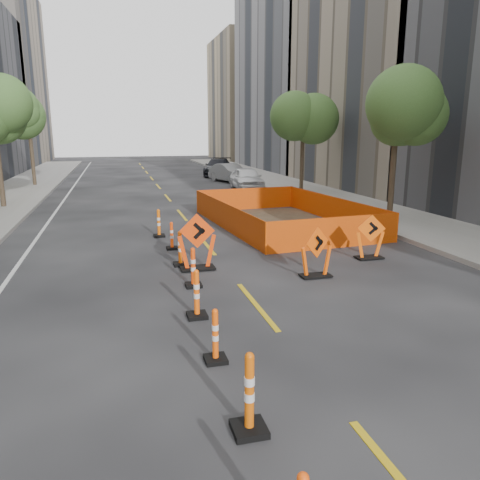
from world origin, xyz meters
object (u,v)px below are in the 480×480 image
object	(u,v)px
channelizer_8	(159,223)
chevron_sign_left	(197,242)
chevron_sign_right	(370,237)
channelizer_7	(172,236)
channelizer_5	(193,267)
parked_car_mid	(230,173)
parked_car_far	(218,167)
channelizer_4	(197,294)
parked_car_near	(247,178)
channelizer_2	(249,393)
channelizer_6	(180,248)
channelizer_3	(215,335)
chevron_sign_center	(316,252)

from	to	relation	value
channelizer_8	chevron_sign_left	distance (m)	4.59
chevron_sign_right	channelizer_7	bearing A→B (deg)	173.96
channelizer_5	chevron_sign_right	xyz separation A→B (m)	(5.64, 1.24, 0.18)
parked_car_mid	parked_car_far	xyz separation A→B (m)	(0.24, 5.30, 0.06)
channelizer_5	parked_car_far	distance (m)	30.03
channelizer_4	chevron_sign_right	size ratio (longest dim) A/B	0.76
channelizer_5	parked_car_near	world-z (taller)	parked_car_near
channelizer_2	channelizer_6	bearing A→B (deg)	88.57
channelizer_2	channelizer_4	world-z (taller)	channelizer_2
parked_car_near	parked_car_far	bearing A→B (deg)	92.13
channelizer_6	parked_car_mid	bearing A→B (deg)	72.72
channelizer_4	channelizer_2	bearing A→B (deg)	-90.01
channelizer_5	parked_car_mid	distance (m)	24.84
channelizer_8	chevron_sign_right	xyz separation A→B (m)	(5.94, -4.74, 0.17)
parked_car_mid	parked_car_far	distance (m)	5.31
channelizer_3	chevron_sign_center	distance (m)	5.31
parked_car_far	channelizer_8	bearing A→B (deg)	-88.74
parked_car_mid	parked_car_near	bearing A→B (deg)	-109.34
parked_car_near	parked_car_mid	world-z (taller)	parked_car_near
channelizer_4	chevron_sign_right	world-z (taller)	chevron_sign_right
channelizer_5	channelizer_3	bearing A→B (deg)	-93.99
channelizer_4	channelizer_3	bearing A→B (deg)	-90.71
channelizer_7	parked_car_near	distance (m)	16.50
channelizer_4	channelizer_8	bearing A→B (deg)	90.34
channelizer_6	parked_car_mid	world-z (taller)	parked_car_mid
channelizer_8	channelizer_5	bearing A→B (deg)	-87.13
channelizer_6	parked_car_mid	xyz separation A→B (m)	(6.82, 21.91, 0.18)
channelizer_3	channelizer_5	size ratio (longest dim) A/B	0.94
channelizer_2	channelizer_7	size ratio (longest dim) A/B	1.22
channelizer_2	chevron_sign_left	distance (m)	7.45
channelizer_2	channelizer_3	xyz separation A→B (m)	(-0.02, 1.99, -0.09)
chevron_sign_right	parked_car_far	world-z (taller)	parked_car_far
channelizer_2	parked_car_mid	bearing A→B (deg)	76.78
channelizer_3	channelizer_4	xyz separation A→B (m)	(0.02, 1.99, 0.05)
channelizer_2	channelizer_4	size ratio (longest dim) A/B	1.08
channelizer_5	channelizer_8	bearing A→B (deg)	92.87
chevron_sign_left	parked_car_mid	bearing A→B (deg)	84.61
channelizer_2	channelizer_5	bearing A→B (deg)	87.57
channelizer_7	chevron_sign_left	distance (m)	2.60
channelizer_3	chevron_sign_center	bearing A→B (deg)	47.73
channelizer_5	channelizer_8	distance (m)	5.98
channelizer_4	channelizer_7	bearing A→B (deg)	88.18
chevron_sign_left	parked_car_near	size ratio (longest dim) A/B	0.37
channelizer_2	parked_car_near	world-z (taller)	parked_car_near
channelizer_7	channelizer_8	world-z (taller)	channelizer_8
channelizer_7	chevron_sign_center	xyz separation A→B (m)	(3.36, -4.04, 0.23)
chevron_sign_right	parked_car_near	size ratio (longest dim) A/B	0.31
channelizer_5	channelizer_8	size ratio (longest dim) A/B	0.98
channelizer_5	parked_car_far	xyz separation A→B (m)	(7.00, 29.20, 0.25)
channelizer_3	channelizer_8	distance (m)	9.96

